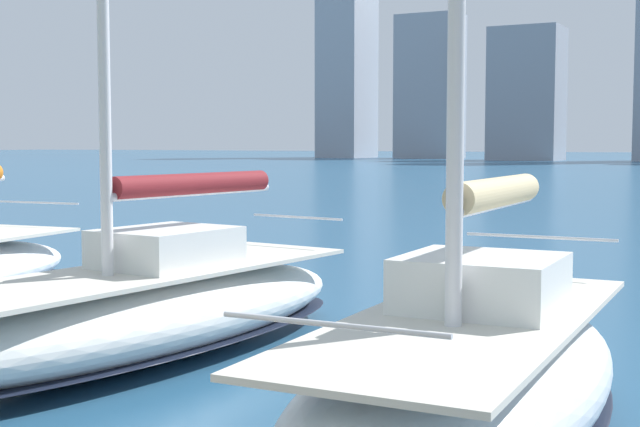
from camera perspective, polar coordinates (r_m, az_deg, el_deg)
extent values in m
cube|color=#9297A2|center=(160.77, 13.09, 7.44)|extent=(11.93, 9.34, 23.02)
cube|color=#999EA8|center=(177.41, 7.05, 8.04)|extent=(12.31, 7.85, 27.92)
cube|color=#9FA4AE|center=(185.07, 1.74, 9.09)|extent=(8.89, 11.57, 35.43)
ellipsoid|color=silver|center=(9.06, 9.47, -10.81)|extent=(2.75, 6.83, 1.27)
ellipsoid|color=black|center=(9.16, 9.44, -12.92)|extent=(2.76, 6.86, 0.10)
cube|color=beige|center=(8.91, 9.52, -6.68)|extent=(2.26, 6.01, 0.06)
cube|color=silver|center=(9.24, 10.29, -4.37)|extent=(1.58, 1.53, 0.55)
cylinder|color=silver|center=(9.64, 11.20, 0.62)|extent=(0.20, 2.84, 0.12)
cylinder|color=#C6B284|center=(9.63, 11.21, 1.33)|extent=(0.39, 2.62, 0.32)
cylinder|color=silver|center=(5.96, 0.73, -7.12)|extent=(1.67, 0.08, 0.04)
cylinder|color=silver|center=(11.75, 13.91, -1.48)|extent=(1.93, 0.09, 0.04)
ellipsoid|color=white|center=(12.87, -11.30, -6.44)|extent=(3.40, 8.51, 1.18)
ellipsoid|color=black|center=(12.93, -11.28, -7.86)|extent=(3.41, 8.56, 0.10)
cube|color=beige|center=(12.77, -11.35, -3.70)|extent=(2.84, 7.48, 0.06)
cube|color=silver|center=(13.08, -9.81, -2.14)|extent=(1.70, 1.98, 0.55)
cylinder|color=silver|center=(13.46, -8.01, 1.38)|extent=(0.50, 3.47, 0.12)
cylinder|color=maroon|center=(13.46, -8.02, 1.89)|extent=(0.67, 3.22, 0.32)
cylinder|color=silver|center=(15.53, -1.49, -0.23)|extent=(1.88, 0.24, 0.04)
cylinder|color=silver|center=(19.88, -17.79, 0.67)|extent=(2.24, 0.28, 0.04)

